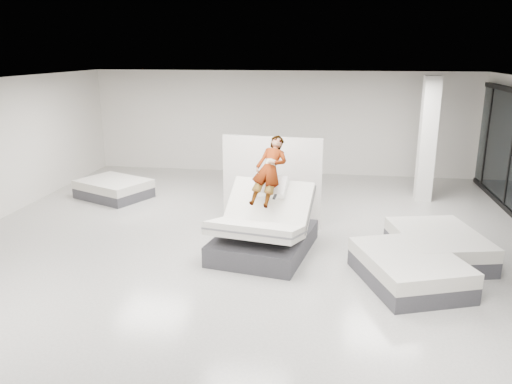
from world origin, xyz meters
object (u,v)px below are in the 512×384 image
(flat_bed_left_far, at_px, (114,189))
(column, at_px, (427,140))
(hero_bed, at_px, (264,231))
(person, at_px, (269,183))
(flat_bed_right_far, at_px, (438,245))
(remote, at_px, (275,197))
(divider_panel, at_px, (271,182))
(flat_bed_right_near, at_px, (409,269))

(flat_bed_left_far, distance_m, column, 8.29)
(flat_bed_left_far, bearing_deg, hero_bed, -34.91)
(person, height_order, flat_bed_right_far, person)
(remote, distance_m, flat_bed_left_far, 5.73)
(flat_bed_right_far, height_order, flat_bed_left_far, flat_bed_right_far)
(hero_bed, bearing_deg, remote, -15.63)
(divider_panel, height_order, flat_bed_left_far, divider_panel)
(hero_bed, relative_size, flat_bed_left_far, 1.15)
(divider_panel, distance_m, flat_bed_right_near, 3.75)
(hero_bed, distance_m, person, 0.94)
(hero_bed, relative_size, column, 0.77)
(remote, xyz_separation_m, flat_bed_right_far, (3.06, 0.24, -0.89))
(flat_bed_right_near, distance_m, column, 5.40)
(flat_bed_right_far, relative_size, column, 0.69)
(hero_bed, height_order, flat_bed_left_far, hero_bed)
(remote, distance_m, divider_panel, 1.67)
(person, bearing_deg, divider_panel, 105.27)
(hero_bed, distance_m, flat_bed_right_far, 3.29)
(remote, relative_size, flat_bed_right_far, 0.06)
(flat_bed_right_far, bearing_deg, person, 177.49)
(person, bearing_deg, hero_bed, -90.00)
(person, xyz_separation_m, divider_panel, (-0.11, 1.26, -0.31))
(remote, xyz_separation_m, flat_bed_left_far, (-4.68, 3.18, -0.91))
(flat_bed_right_far, bearing_deg, flat_bed_left_far, 159.25)
(flat_bed_right_far, bearing_deg, remote, -175.47)
(remote, bearing_deg, flat_bed_left_far, 156.15)
(person, relative_size, flat_bed_right_far, 0.69)
(remote, height_order, column, column)
(flat_bed_left_far, bearing_deg, flat_bed_right_far, -20.75)
(flat_bed_left_far, relative_size, column, 0.67)
(flat_bed_right_far, bearing_deg, hero_bed, -176.80)
(flat_bed_right_far, distance_m, flat_bed_right_near, 1.34)
(remote, xyz_separation_m, divider_panel, (-0.26, 1.64, -0.15))
(flat_bed_right_far, height_order, column, column)
(divider_panel, relative_size, column, 0.69)
(person, relative_size, flat_bed_left_far, 0.71)
(flat_bed_left_far, bearing_deg, person, -31.67)
(flat_bed_right_far, relative_size, flat_bed_right_near, 0.96)
(hero_bed, distance_m, remote, 0.75)
(column, bearing_deg, flat_bed_right_near, -101.52)
(person, relative_size, column, 0.47)
(column, bearing_deg, hero_bed, -131.24)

